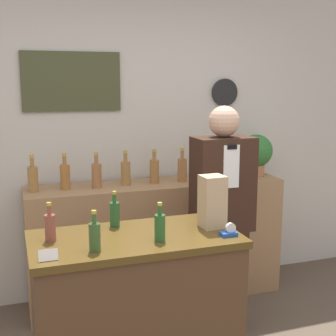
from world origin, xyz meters
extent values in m
cube|color=beige|center=(0.00, 2.00, 1.35)|extent=(5.20, 0.06, 2.70)
cube|color=#3F4225|center=(-0.42, 1.96, 1.81)|extent=(0.77, 0.02, 0.46)
cylinder|color=black|center=(0.91, 1.95, 1.71)|extent=(0.24, 0.03, 0.24)
cube|color=#9E754C|center=(0.21, 1.71, 0.50)|extent=(2.09, 0.46, 0.99)
cube|color=#4C331E|center=(-0.29, 0.55, 0.47)|extent=(1.11, 0.56, 0.94)
cube|color=#4D3715|center=(-0.29, 0.55, 0.96)|extent=(1.14, 0.59, 0.04)
cube|color=#331E14|center=(0.49, 1.09, 0.38)|extent=(0.32, 0.25, 0.76)
cube|color=#331E14|center=(0.49, 1.09, 1.10)|extent=(0.42, 0.25, 0.66)
cube|color=white|center=(0.49, 0.96, 1.24)|extent=(0.12, 0.01, 0.29)
cube|color=black|center=(0.49, 0.96, 1.38)|extent=(0.07, 0.01, 0.03)
sphere|color=tan|center=(0.49, 1.09, 1.54)|extent=(0.22, 0.22, 0.22)
cylinder|color=#B27047|center=(1.11, 1.72, 1.04)|extent=(0.15, 0.15, 0.10)
sphere|color=#2D6B2D|center=(1.11, 1.72, 1.21)|extent=(0.29, 0.29, 0.29)
cube|color=tan|center=(0.17, 0.55, 1.13)|extent=(0.14, 0.13, 0.30)
cube|color=#1E4799|center=(0.19, 0.38, 0.99)|extent=(0.09, 0.06, 0.02)
cylinder|color=silver|center=(0.21, 0.38, 1.02)|extent=(0.06, 0.02, 0.06)
cube|color=white|center=(-0.77, 0.33, 1.01)|extent=(0.09, 0.02, 0.06)
cylinder|color=brown|center=(-0.73, 0.61, 1.05)|extent=(0.06, 0.06, 0.14)
cylinder|color=brown|center=(-0.73, 0.61, 1.15)|extent=(0.02, 0.02, 0.05)
cylinder|color=#B29933|center=(-0.73, 0.61, 1.18)|extent=(0.03, 0.03, 0.02)
cylinder|color=#335227|center=(-0.54, 0.38, 1.05)|extent=(0.06, 0.06, 0.14)
cylinder|color=#335227|center=(-0.54, 0.38, 1.15)|extent=(0.02, 0.02, 0.05)
cylinder|color=#B29933|center=(-0.54, 0.38, 1.18)|extent=(0.03, 0.03, 0.02)
cylinder|color=#245327|center=(-0.36, 0.74, 1.05)|extent=(0.06, 0.06, 0.14)
cylinder|color=#245327|center=(-0.36, 0.74, 1.15)|extent=(0.02, 0.02, 0.05)
cylinder|color=#B29933|center=(-0.36, 0.74, 1.18)|extent=(0.03, 0.03, 0.02)
cylinder|color=#265626|center=(-0.19, 0.42, 1.05)|extent=(0.06, 0.06, 0.14)
cylinder|color=#265626|center=(-0.19, 0.42, 1.15)|extent=(0.02, 0.02, 0.05)
cylinder|color=#B29933|center=(-0.19, 0.42, 1.18)|extent=(0.03, 0.03, 0.02)
cylinder|color=olive|center=(-0.76, 1.73, 1.09)|extent=(0.08, 0.08, 0.19)
cylinder|color=olive|center=(-0.76, 1.73, 1.22)|extent=(0.03, 0.03, 0.07)
cylinder|color=#B29933|center=(-0.76, 1.73, 1.26)|extent=(0.03, 0.03, 0.02)
cylinder|color=#9D6631|center=(-0.52, 1.72, 1.09)|extent=(0.08, 0.08, 0.19)
cylinder|color=#9D6631|center=(-0.52, 1.72, 1.22)|extent=(0.03, 0.03, 0.07)
cylinder|color=#B29933|center=(-0.52, 1.72, 1.26)|extent=(0.03, 0.03, 0.02)
cylinder|color=#9A643A|center=(-0.29, 1.69, 1.09)|extent=(0.08, 0.08, 0.19)
cylinder|color=#9A643A|center=(-0.29, 1.69, 1.22)|extent=(0.03, 0.03, 0.07)
cylinder|color=#B29933|center=(-0.29, 1.69, 1.26)|extent=(0.03, 0.03, 0.02)
cylinder|color=#9C6D3B|center=(-0.05, 1.72, 1.09)|extent=(0.08, 0.08, 0.19)
cylinder|color=#9C6D3B|center=(-0.05, 1.72, 1.22)|extent=(0.03, 0.03, 0.07)
cylinder|color=#B29933|center=(-0.05, 1.72, 1.26)|extent=(0.03, 0.03, 0.02)
cylinder|color=olive|center=(0.19, 1.71, 1.09)|extent=(0.08, 0.08, 0.19)
cylinder|color=olive|center=(0.19, 1.71, 1.22)|extent=(0.03, 0.03, 0.07)
cylinder|color=#B29933|center=(0.19, 1.71, 1.26)|extent=(0.03, 0.03, 0.02)
cylinder|color=#9C6539|center=(0.42, 1.70, 1.09)|extent=(0.08, 0.08, 0.19)
cylinder|color=#9C6539|center=(0.42, 1.70, 1.22)|extent=(0.03, 0.03, 0.07)
cylinder|color=#B29933|center=(0.42, 1.70, 1.26)|extent=(0.03, 0.03, 0.02)
cylinder|color=#9D703C|center=(0.66, 1.72, 1.09)|extent=(0.08, 0.08, 0.19)
cylinder|color=#9D703C|center=(0.66, 1.72, 1.22)|extent=(0.03, 0.03, 0.07)
cylinder|color=#B29933|center=(0.66, 1.72, 1.26)|extent=(0.03, 0.03, 0.02)
cylinder|color=#A2653B|center=(0.89, 1.71, 1.09)|extent=(0.08, 0.08, 0.19)
cylinder|color=#A2653B|center=(0.89, 1.71, 1.22)|extent=(0.03, 0.03, 0.07)
cylinder|color=#B29933|center=(0.89, 1.71, 1.26)|extent=(0.03, 0.03, 0.02)
camera|label=1|loc=(-0.91, -1.83, 1.82)|focal=50.00mm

